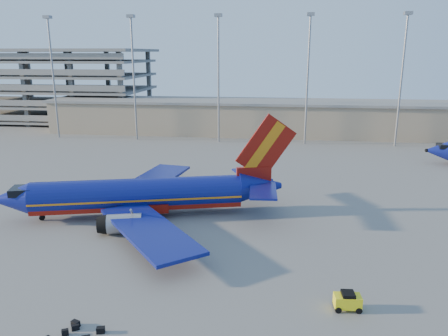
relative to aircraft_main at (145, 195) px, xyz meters
The scene contains 7 objects.
ground 8.52m from the aircraft_main, 23.07° to the left, with size 220.00×220.00×0.00m, color slate.
terminal_building 63.61m from the aircraft_main, 74.10° to the left, with size 122.00×16.00×8.50m.
parking_garage 94.98m from the aircraft_main, 125.26° to the left, with size 62.00×32.00×21.40m.
light_mast_row 52.82m from the aircraft_main, 75.82° to the left, with size 101.60×1.60×28.65m.
aircraft_main is the anchor object (origin of this frame).
baggage_tug 29.37m from the aircraft_main, 39.26° to the right, with size 2.26×1.47×1.56m.
luggage_pile 25.19m from the aircraft_main, 84.32° to the right, with size 4.31×3.37×0.52m.
Camera 1 is at (9.40, -54.25, 20.31)m, focal length 35.00 mm.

